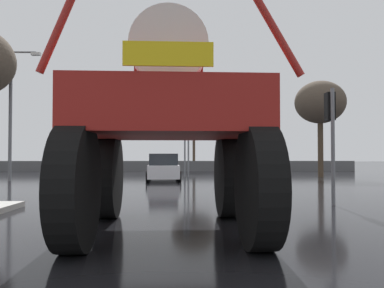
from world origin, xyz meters
TOP-DOWN VIEW (x-y plane):
  - ground_plane at (0.00, 18.00)m, footprint 120.00×120.00m
  - oversize_sprayer at (0.48, 7.40)m, footprint 4.07×5.31m
  - sedan_ahead at (-0.46, 21.88)m, footprint 2.08×4.20m
  - traffic_signal_near_right at (5.12, 11.23)m, footprint 0.24×0.54m
  - traffic_signal_far_left at (0.75, 25.48)m, footprint 0.24×0.55m
  - traffic_signal_far_right at (0.98, 25.48)m, footprint 0.24×0.55m
  - streetlight_far_left at (-8.81, 21.44)m, footprint 1.72×0.24m
  - bare_tree_right at (9.56, 24.81)m, footprint 3.25×3.25m
  - bare_tree_far_center at (1.58, 36.46)m, footprint 4.28×4.28m
  - roadside_barrier at (0.00, 33.46)m, footprint 31.07×0.24m

SIDE VIEW (x-z plane):
  - ground_plane at x=0.00m, z-range 0.00..0.00m
  - roadside_barrier at x=0.00m, z-range 0.00..0.90m
  - sedan_ahead at x=-0.46m, z-range -0.05..1.47m
  - oversize_sprayer at x=0.48m, z-range -0.31..4.47m
  - traffic_signal_near_right at x=5.12m, z-range 0.78..4.21m
  - traffic_signal_far_right at x=0.98m, z-range 0.92..4.94m
  - traffic_signal_far_left at x=0.75m, z-range 0.94..5.05m
  - streetlight_far_left at x=-8.81m, z-range 0.42..7.76m
  - bare_tree_right at x=9.56m, z-range 1.70..7.96m
  - bare_tree_far_center at x=1.58m, z-range 2.07..9.88m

